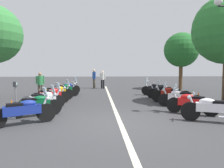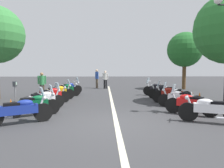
{
  "view_description": "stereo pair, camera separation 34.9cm",
  "coord_description": "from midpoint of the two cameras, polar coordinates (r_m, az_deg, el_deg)",
  "views": [
    {
      "loc": [
        -6.62,
        0.73,
        1.85
      ],
      "look_at": [
        4.2,
        0.0,
        1.01
      ],
      "focal_mm": 32.31,
      "sensor_mm": 36.0,
      "label": 1
    },
    {
      "loc": [
        -6.62,
        0.38,
        1.85
      ],
      "look_at": [
        4.2,
        0.0,
        1.01
      ],
      "focal_mm": 32.31,
      "sensor_mm": 36.0,
      "label": 2
    }
  ],
  "objects": [
    {
      "name": "traffic_cone_2",
      "position": [
        11.68,
        22.47,
        -3.59
      ],
      "size": [
        0.36,
        0.36,
        0.61
      ],
      "color": "orange",
      "rests_on": "ground_plane"
    },
    {
      "name": "motorcycle_left_row_2",
      "position": [
        9.64,
        -19.76,
        -4.16
      ],
      "size": [
        1.28,
        1.79,
        1.19
      ],
      "rotation": [
        0.0,
        0.0,
        -0.97
      ],
      "color": "black",
      "rests_on": "ground_plane"
    },
    {
      "name": "motorcycle_left_row_1",
      "position": [
        8.37,
        -21.75,
        -5.47
      ],
      "size": [
        1.06,
        1.86,
        1.2
      ],
      "rotation": [
        0.0,
        0.0,
        -1.11
      ],
      "color": "black",
      "rests_on": "ground_plane"
    },
    {
      "name": "motorcycle_left_row_3",
      "position": [
        11.1,
        -17.76,
        -3.04
      ],
      "size": [
        1.08,
        1.88,
        0.99
      ],
      "rotation": [
        0.0,
        0.0,
        -1.1
      ],
      "color": "black",
      "rests_on": "ground_plane"
    },
    {
      "name": "bystander_2",
      "position": [
        13.84,
        -20.35,
        0.31
      ],
      "size": [
        0.32,
        0.51,
        1.59
      ],
      "rotation": [
        0.0,
        0.0,
        0.3
      ],
      "color": "brown",
      "rests_on": "ground_plane"
    },
    {
      "name": "motorcycle_right_row_1",
      "position": [
        8.71,
        20.43,
        -5.01
      ],
      "size": [
        1.23,
        1.77,
        1.21
      ],
      "rotation": [
        0.0,
        0.0,
        0.99
      ],
      "color": "black",
      "rests_on": "ground_plane"
    },
    {
      "name": "traffic_cone_0",
      "position": [
        9.22,
        -27.52,
        -5.82
      ],
      "size": [
        0.36,
        0.36,
        0.61
      ],
      "color": "orange",
      "rests_on": "ground_plane"
    },
    {
      "name": "parking_meter",
      "position": [
        9.65,
        -26.61,
        -1.72
      ],
      "size": [
        0.18,
        0.13,
        1.29
      ],
      "rotation": [
        0.0,
        0.0,
        -1.59
      ],
      "color": "slate",
      "rests_on": "ground_plane"
    },
    {
      "name": "traffic_cone_1",
      "position": [
        11.54,
        20.82,
        -3.64
      ],
      "size": [
        0.36,
        0.36,
        0.61
      ],
      "color": "orange",
      "rests_on": "ground_plane"
    },
    {
      "name": "motorcycle_left_row_4",
      "position": [
        12.24,
        -16.27,
        -2.26
      ],
      "size": [
        1.01,
        1.98,
        1.21
      ],
      "rotation": [
        0.0,
        0.0,
        -1.17
      ],
      "color": "black",
      "rests_on": "ground_plane"
    },
    {
      "name": "motorcycle_right_row_0",
      "position": [
        7.71,
        25.32,
        -6.37
      ],
      "size": [
        0.98,
        2.01,
        1.01
      ],
      "rotation": [
        0.0,
        0.0,
        1.2
      ],
      "color": "black",
      "rests_on": "ground_plane"
    },
    {
      "name": "ground_plane",
      "position": [
        6.9,
        0.93,
        -11.14
      ],
      "size": [
        80.0,
        80.0,
        0.0
      ],
      "primitive_type": "plane",
      "color": "#38383A"
    },
    {
      "name": "motorcycle_left_row_0",
      "position": [
        7.31,
        -25.1,
        -6.9
      ],
      "size": [
        1.18,
        1.97,
        1.21
      ],
      "rotation": [
        0.0,
        0.0,
        -1.07
      ],
      "color": "black",
      "rests_on": "ground_plane"
    },
    {
      "name": "motorcycle_right_row_4",
      "position": [
        12.71,
        13.39,
        -2.04
      ],
      "size": [
        1.0,
        1.88,
        0.99
      ],
      "rotation": [
        0.0,
        0.0,
        1.16
      ],
      "color": "black",
      "rests_on": "ground_plane"
    },
    {
      "name": "motorcycle_right_row_3",
      "position": [
        11.24,
        15.49,
        -2.76
      ],
      "size": [
        1.0,
        2.02,
        1.23
      ],
      "rotation": [
        0.0,
        0.0,
        1.18
      ],
      "color": "black",
      "rests_on": "ground_plane"
    },
    {
      "name": "lane_centre_stripe",
      "position": [
        11.46,
        -1.03,
        -4.87
      ],
      "size": [
        18.95,
        0.16,
        0.01
      ],
      "primitive_type": "cube",
      "color": "beige",
      "rests_on": "ground_plane"
    },
    {
      "name": "motorcycle_left_row_5",
      "position": [
        13.56,
        -14.13,
        -1.62
      ],
      "size": [
        0.98,
        1.91,
        1.0
      ],
      "rotation": [
        0.0,
        0.0,
        -1.17
      ],
      "color": "black",
      "rests_on": "ground_plane"
    },
    {
      "name": "motorcycle_left_row_6",
      "position": [
        14.9,
        -13.54,
        -1.06
      ],
      "size": [
        1.05,
        2.01,
        1.2
      ],
      "rotation": [
        0.0,
        0.0,
        -1.15
      ],
      "color": "black",
      "rests_on": "ground_plane"
    },
    {
      "name": "motorcycle_right_row_2",
      "position": [
        10.1,
        17.7,
        -3.7
      ],
      "size": [
        1.14,
        1.93,
        1.2
      ],
      "rotation": [
        0.0,
        0.0,
        1.09
      ],
      "color": "black",
      "rests_on": "ground_plane"
    },
    {
      "name": "motorcycle_right_row_5",
      "position": [
        14.02,
        11.65,
        -1.36
      ],
      "size": [
        1.21,
        1.86,
        1.2
      ],
      "rotation": [
        0.0,
        0.0,
        1.02
      ],
      "color": "black",
      "rests_on": "ground_plane"
    },
    {
      "name": "roadside_tree_0",
      "position": [
        19.09,
        18.53,
        9.09
      ],
      "size": [
        3.04,
        3.04,
        5.03
      ],
      "color": "brown",
      "rests_on": "ground_plane"
    },
    {
      "name": "bystander_1",
      "position": [
        18.55,
        -3.21,
        1.67
      ],
      "size": [
        0.32,
        0.51,
        1.65
      ],
      "rotation": [
        0.0,
        0.0,
        5.98
      ],
      "color": "black",
      "rests_on": "ground_plane"
    },
    {
      "name": "bystander_0",
      "position": [
        18.98,
        -5.62,
        1.95
      ],
      "size": [
        0.47,
        0.32,
        1.77
      ],
      "rotation": [
        0.0,
        0.0,
        5.23
      ],
      "color": "brown",
      "rests_on": "ground_plane"
    }
  ]
}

